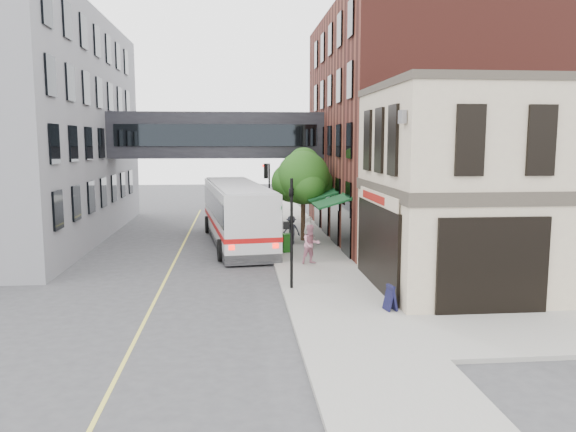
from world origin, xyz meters
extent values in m
plane|color=#38383A|center=(0.00, 0.00, 0.00)|extent=(120.00, 120.00, 0.00)
cube|color=gray|center=(2.00, 14.00, 0.07)|extent=(4.00, 60.00, 0.15)
cube|color=beige|center=(9.00, 2.00, 4.08)|extent=(10.00, 8.00, 8.15)
cube|color=#38332B|center=(9.00, 2.00, 4.15)|extent=(10.12, 8.12, 0.50)
cube|color=#38332B|center=(9.00, 2.00, 8.30)|extent=(10.12, 8.12, 0.30)
cube|color=black|center=(3.94, 2.00, 1.85)|extent=(0.14, 6.40, 3.40)
cube|color=black|center=(3.90, 2.00, 1.85)|extent=(0.04, 5.90, 3.00)
cube|color=maroon|center=(3.88, 2.60, 3.80)|extent=(0.03, 3.60, 0.32)
cube|color=#522019|center=(10.00, 15.00, 7.00)|extent=(12.00, 18.00, 14.00)
cube|color=#0C3717|center=(3.14, 13.75, 3.00)|extent=(1.80, 13.00, 0.40)
cube|color=black|center=(-3.00, 18.00, 6.50)|extent=(14.00, 3.00, 3.00)
cube|color=black|center=(-3.00, 16.45, 6.50)|extent=(13.00, 0.08, 1.40)
cube|color=black|center=(-3.00, 19.55, 6.50)|extent=(13.00, 0.08, 1.40)
cylinder|color=black|center=(0.40, 2.00, 2.40)|extent=(0.12, 0.12, 4.50)
cube|color=black|center=(0.18, 2.00, 2.75)|extent=(0.25, 0.22, 0.30)
imported|color=black|center=(0.40, 2.00, 4.25)|extent=(0.20, 0.16, 1.00)
cylinder|color=black|center=(0.40, 17.00, 2.40)|extent=(0.12, 0.12, 4.50)
cube|color=black|center=(0.18, 17.00, 2.75)|extent=(0.25, 0.22, 0.30)
cube|color=black|center=(0.18, 17.00, 4.15)|extent=(0.28, 0.28, 1.00)
sphere|color=#FF0C05|center=(0.02, 17.00, 4.50)|extent=(0.18, 0.18, 0.18)
cylinder|color=gray|center=(0.40, 7.00, 1.65)|extent=(0.08, 0.08, 3.00)
cube|color=white|center=(0.38, 7.00, 2.35)|extent=(0.03, 0.75, 0.22)
cube|color=#0C591E|center=(0.38, 7.00, 2.90)|extent=(0.03, 0.70, 0.18)
cube|color=#B20C0C|center=(0.38, 7.00, 1.85)|extent=(0.03, 0.30, 0.40)
cylinder|color=#382619|center=(2.20, 13.00, 1.55)|extent=(0.28, 0.28, 2.80)
sphere|color=#1A4712|center=(2.20, 13.00, 3.95)|extent=(3.20, 3.20, 3.20)
sphere|color=#1A4712|center=(3.00, 13.50, 3.55)|extent=(2.20, 2.20, 2.20)
sphere|color=#1A4712|center=(1.50, 13.30, 3.65)|extent=(2.40, 2.40, 2.40)
sphere|color=#1A4712|center=(2.30, 13.60, 4.75)|extent=(2.00, 2.00, 2.00)
cube|color=#D8CC4C|center=(-5.00, 10.00, 0.01)|extent=(0.12, 40.00, 0.01)
cube|color=silver|center=(-1.79, 13.09, 1.88)|extent=(4.42, 13.35, 3.30)
cube|color=black|center=(-1.79, 13.09, 2.45)|extent=(4.46, 13.13, 1.20)
cube|color=#B20C0C|center=(-1.79, 13.09, 1.31)|extent=(4.49, 13.38, 0.25)
cylinder|color=black|center=(-2.62, 8.16, 0.57)|extent=(0.48, 1.17, 1.14)
cylinder|color=black|center=(0.21, 8.51, 0.57)|extent=(0.48, 1.17, 1.14)
cylinder|color=black|center=(-3.72, 17.21, 0.57)|extent=(0.48, 1.17, 1.14)
cylinder|color=black|center=(-0.90, 17.56, 0.57)|extent=(0.48, 1.17, 1.14)
imported|color=white|center=(2.27, 10.54, 1.05)|extent=(0.66, 0.44, 1.79)
imported|color=#CD859B|center=(1.80, 6.44, 1.12)|extent=(1.12, 0.98, 1.94)
imported|color=#22232A|center=(1.37, 11.79, 0.98)|extent=(1.24, 1.08, 1.67)
cube|color=#165413|center=(0.88, 9.54, 0.65)|extent=(0.61, 0.57, 1.00)
cube|color=black|center=(3.60, -1.36, 0.61)|extent=(0.41, 0.56, 0.91)
camera|label=1|loc=(-1.83, -20.30, 6.13)|focal=35.00mm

